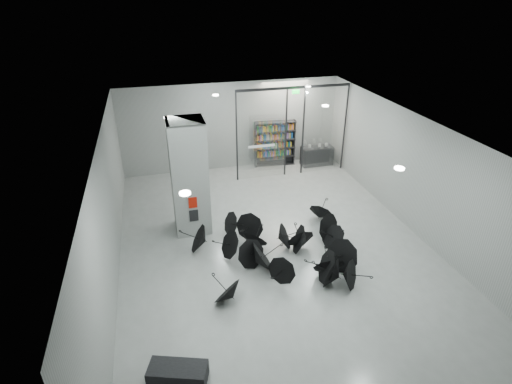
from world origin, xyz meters
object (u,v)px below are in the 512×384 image
object	(u,v)px
column	(189,177)
bookshelf	(275,143)
bench	(178,374)
shop_counter	(317,156)
umbrella_cluster	(287,252)

from	to	relation	value
column	bookshelf	distance (m)	6.61
bench	shop_counter	xyz separation A→B (m)	(7.53, 10.45, 0.25)
bookshelf	umbrella_cluster	distance (m)	7.67
shop_counter	umbrella_cluster	distance (m)	7.85
column	bookshelf	xyz separation A→B (m)	(4.50, 4.75, -0.93)
bench	shop_counter	distance (m)	12.88
column	umbrella_cluster	xyz separation A→B (m)	(2.65, -2.66, -1.70)
umbrella_cluster	bookshelf	bearing A→B (deg)	75.96
bench	bookshelf	size ratio (longest dim) A/B	0.60
bench	shop_counter	bearing A→B (deg)	73.20
bench	bookshelf	distance (m)	12.36
column	umbrella_cluster	bearing A→B (deg)	-45.13
bookshelf	shop_counter	bearing A→B (deg)	-9.26
column	umbrella_cluster	world-z (taller)	column
column	umbrella_cluster	distance (m)	4.12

